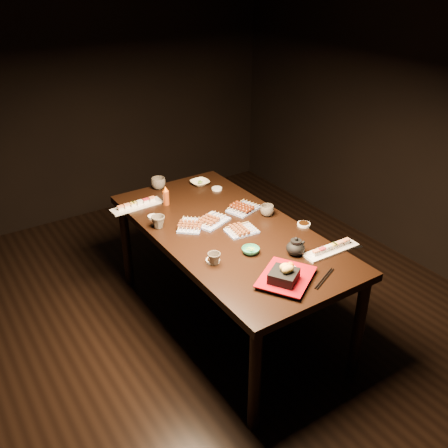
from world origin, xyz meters
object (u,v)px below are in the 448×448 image
Objects in this scene: dining_table at (228,277)px; sushi_platter_far at (137,204)px; edamame_bowl_cream at (200,183)px; teacup_mid_right at (267,210)px; sushi_platter_near at (331,248)px; teacup_near_left at (214,259)px; condiment_bottle at (166,195)px; yakitori_plate_left at (191,223)px; teacup_far_right at (158,183)px; yakitori_plate_right at (242,229)px; yakitori_plate_center at (211,219)px; tempura_tray at (286,271)px; teacup_far_left at (158,222)px; edamame_bowl_green at (251,251)px; teapot at (296,246)px.

dining_table is 0.83m from sushi_platter_far.
teacup_mid_right reaches higher than edamame_bowl_cream.
sushi_platter_near is 3.98× the size of teacup_mid_right.
teacup_near_left is 0.54× the size of condiment_bottle.
yakitori_plate_left is at bearing 108.20° from sushi_platter_far.
condiment_bottle is at bearing -105.69° from teacup_far_right.
edamame_bowl_cream is at bearing 84.42° from yakitori_plate_right.
teacup_near_left reaches higher than yakitori_plate_center.
tempura_tray reaches higher than yakitori_plate_right.
sushi_platter_near is 0.58m from yakitori_plate_right.
teacup_mid_right is at bearing 95.00° from sushi_platter_near.
teacup_far_right is at bearing 117.56° from teacup_mid_right.
teacup_far_left is 0.64× the size of condiment_bottle.
teacup_far_right is at bearing 92.01° from edamame_bowl_green.
condiment_bottle reaches higher than yakitori_plate_center.
teacup_far_left is (-0.32, 0.92, -0.02)m from tempura_tray.
sushi_platter_far is 0.93m from teacup_near_left.
sushi_platter_far is 4.22× the size of teacup_far_left.
teacup_near_left reaches higher than dining_table.
teapot is at bearing 7.45° from tempura_tray.
yakitori_plate_left is 2.30× the size of teacup_far_left.
edamame_bowl_cream is 1.82× the size of teacup_near_left.
yakitori_plate_center is 0.43m from condiment_bottle.
teacup_far_right is at bearing 79.57° from teacup_near_left.
teacup_mid_right is (0.69, -0.61, 0.01)m from sushi_platter_far.
teacup_far_right is (0.27, 0.20, 0.02)m from sushi_platter_far.
yakitori_plate_center is 1.17× the size of yakitori_plate_right.
teapot is (0.22, 0.18, -0.00)m from tempura_tray.
sushi_platter_far is 0.50m from yakitori_plate_left.
teacup_far_left reaches higher than sushi_platter_near.
sushi_platter_near is 0.44m from tempura_tray.
sushi_platter_near is 4.20× the size of teacup_far_left.
yakitori_plate_right is at bearing -161.18° from teacup_mid_right.
teacup_mid_right is 0.52m from teapot.
teapot is 1.08m from condiment_bottle.
sushi_platter_near is 2.70× the size of edamame_bowl_cream.
teacup_near_left is at bearing -82.60° from teacup_far_left.
teacup_near_left is at bearing 91.54° from sushi_platter_far.
edamame_bowl_green is 0.98× the size of teacup_far_right.
edamame_bowl_green is 0.33× the size of tempura_tray.
edamame_bowl_green is 0.87m from condiment_bottle.
dining_table is 0.43m from yakitori_plate_center.
condiment_bottle is (-0.12, 0.41, 0.04)m from yakitori_plate_center.
yakitori_plate_right is 1.47× the size of teapot.
teacup_near_left is (-0.25, -0.44, 0.01)m from yakitori_plate_center.
yakitori_plate_right is 0.55m from teacup_far_left.
sushi_platter_far is 2.72× the size of edamame_bowl_cream.
yakitori_plate_left is 0.63× the size of tempura_tray.
edamame_bowl_cream is at bearing 75.78° from edamame_bowl_green.
edamame_bowl_green is 0.77× the size of condiment_bottle.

